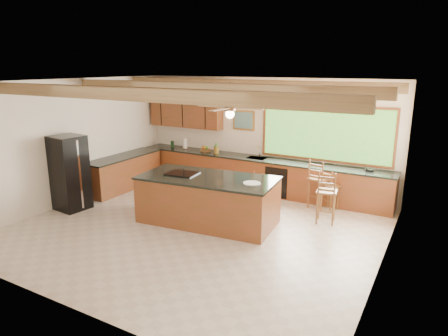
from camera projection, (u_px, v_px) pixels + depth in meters
The scene contains 9 objects.
ground at pixel (197, 228), 8.35m from camera, with size 7.20×7.20×0.00m, color beige.
room_shell at pixel (206, 118), 8.43m from camera, with size 7.27×6.54×3.02m.
counter_run at pixel (223, 174), 10.75m from camera, with size 7.12×3.10×1.26m.
island at pixel (208, 200), 8.56m from camera, with size 3.03×1.66×1.03m.
refrigerator at pixel (70, 173), 9.28m from camera, with size 0.75×0.73×1.75m.
bar_stool_a at pixel (262, 187), 9.24m from camera, with size 0.43×0.43×0.94m.
bar_stool_b at pixel (318, 180), 9.32m from camera, with size 0.50×0.50×1.19m.
bar_stool_c at pixel (329, 187), 9.23m from camera, with size 0.45×0.45×0.98m.
bar_stool_d at pixel (326, 193), 8.43m from camera, with size 0.48×0.48×1.16m.
Camera 1 is at (4.31, -6.49, 3.31)m, focal length 32.00 mm.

